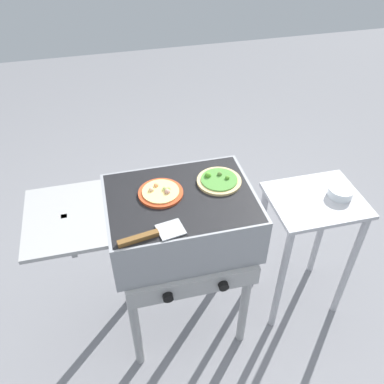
% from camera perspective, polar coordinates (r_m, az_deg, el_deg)
% --- Properties ---
extents(ground_plane, '(8.00, 8.00, 0.00)m').
position_cam_1_polar(ground_plane, '(2.42, -1.21, -17.09)').
color(ground_plane, gray).
extents(grill, '(0.96, 0.53, 0.90)m').
position_cam_1_polar(grill, '(1.82, -1.93, -4.34)').
color(grill, gray).
rests_on(grill, ground_plane).
extents(pizza_cheese, '(0.19, 0.19, 0.03)m').
position_cam_1_polar(pizza_cheese, '(1.74, -4.38, -0.04)').
color(pizza_cheese, '#C64723').
rests_on(pizza_cheese, grill).
extents(pizza_veggie, '(0.20, 0.20, 0.04)m').
position_cam_1_polar(pizza_veggie, '(1.81, 3.76, 1.63)').
color(pizza_veggie, '#E0C17F').
rests_on(pizza_veggie, grill).
extents(spatula, '(0.27, 0.11, 0.02)m').
position_cam_1_polar(spatula, '(1.57, -5.62, -5.94)').
color(spatula, '#B7BABF').
rests_on(spatula, grill).
extents(prep_table, '(0.44, 0.36, 0.76)m').
position_cam_1_polar(prep_table, '(2.17, 15.91, -5.19)').
color(prep_table, '#B2B2B7').
rests_on(prep_table, ground_plane).
extents(topping_bowl_near, '(0.12, 0.12, 0.04)m').
position_cam_1_polar(topping_bowl_near, '(2.07, 19.98, -0.02)').
color(topping_bowl_near, silver).
rests_on(topping_bowl_near, prep_table).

